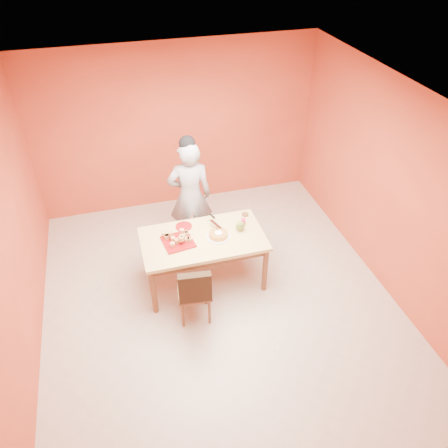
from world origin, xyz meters
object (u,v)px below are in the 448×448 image
object	(u,v)px
dining_table	(203,243)
checker_tin	(245,215)
dining_chair	(194,290)
red_dinner_plate	(184,226)
sponge_cake	(218,234)
egg_ornament	(240,226)
person	(190,196)
pastry_platter	(178,242)
magenta_glass	(243,222)

from	to	relation	value
dining_table	checker_tin	size ratio (longest dim) A/B	17.82
dining_chair	red_dinner_plate	bearing A→B (deg)	91.97
sponge_cake	egg_ornament	world-z (taller)	egg_ornament
dining_chair	checker_tin	bearing A→B (deg)	50.95
dining_table	dining_chair	distance (m)	0.69
person	pastry_platter	bearing A→B (deg)	74.24
person	red_dinner_plate	bearing A→B (deg)	75.29
pastry_platter	sponge_cake	world-z (taller)	sponge_cake
pastry_platter	dining_table	bearing A→B (deg)	1.09
sponge_cake	person	bearing A→B (deg)	101.85
pastry_platter	checker_tin	xyz separation A→B (m)	(1.01, 0.33, 0.00)
dining_chair	person	xyz separation A→B (m)	(0.28, 1.44, 0.40)
sponge_cake	dining_chair	bearing A→B (deg)	-129.21
sponge_cake	red_dinner_plate	bearing A→B (deg)	139.58
dining_table	magenta_glass	distance (m)	0.62
magenta_glass	dining_chair	bearing A→B (deg)	-139.15
sponge_cake	magenta_glass	xyz separation A→B (m)	(0.39, 0.17, 0.01)
sponge_cake	checker_tin	size ratio (longest dim) A/B	2.74
person	dining_chair	bearing A→B (deg)	85.43
dining_chair	egg_ornament	size ratio (longest dim) A/B	5.82
red_dinner_plate	checker_tin	xyz separation A→B (m)	(0.87, 0.03, 0.01)
pastry_platter	sponge_cake	distance (m)	0.53
sponge_cake	dining_table	bearing A→B (deg)	169.51
egg_ornament	person	bearing A→B (deg)	105.80
egg_ornament	magenta_glass	xyz separation A→B (m)	(0.08, 0.12, -0.03)
dining_table	egg_ornament	xyz separation A→B (m)	(0.51, 0.01, 0.17)
sponge_cake	checker_tin	xyz separation A→B (m)	(0.48, 0.36, -0.03)
magenta_glass	checker_tin	distance (m)	0.21
person	magenta_glass	distance (m)	0.91
dining_table	egg_ornament	distance (m)	0.54
dining_chair	egg_ornament	bearing A→B (deg)	45.02
dining_chair	sponge_cake	bearing A→B (deg)	57.19
person	egg_ornament	distance (m)	0.96
dining_table	dining_chair	world-z (taller)	dining_chair
pastry_platter	red_dinner_plate	xyz separation A→B (m)	(0.13, 0.30, -0.00)
egg_ornament	checker_tin	bearing A→B (deg)	46.14
magenta_glass	person	bearing A→B (deg)	129.23
dining_table	sponge_cake	distance (m)	0.24
red_dinner_plate	egg_ornament	size ratio (longest dim) A/B	1.45
person	checker_tin	world-z (taller)	person
dining_table	checker_tin	bearing A→B (deg)	25.53
person	checker_tin	bearing A→B (deg)	148.65
dining_table	dining_chair	xyz separation A→B (m)	(-0.26, -0.60, -0.21)
dining_chair	pastry_platter	world-z (taller)	dining_chair
dining_table	sponge_cake	bearing A→B (deg)	-10.49
magenta_glass	red_dinner_plate	bearing A→B (deg)	168.28
person	magenta_glass	bearing A→B (deg)	135.57
red_dinner_plate	sponge_cake	bearing A→B (deg)	-40.42
egg_ornament	dining_chair	bearing A→B (deg)	-156.59
dining_table	pastry_platter	distance (m)	0.34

